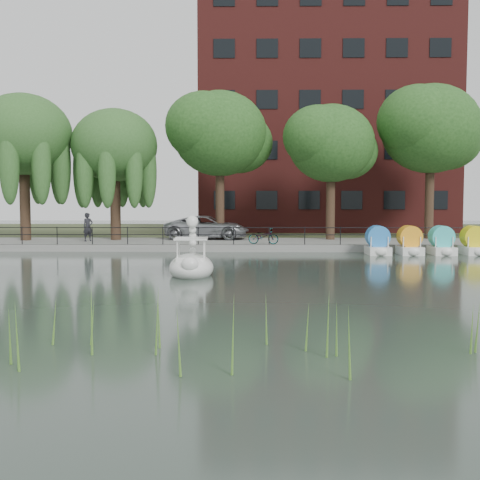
{
  "coord_description": "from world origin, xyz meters",
  "views": [
    {
      "loc": [
        0.88,
        -20.49,
        3.01
      ],
      "look_at": [
        0.5,
        4.0,
        1.3
      ],
      "focal_mm": 45.0,
      "sensor_mm": 36.0,
      "label": 1
    }
  ],
  "objects_px": {
    "bicycle": "(263,235)",
    "pedestrian": "(88,225)",
    "swan_boat": "(191,262)",
    "minivan": "(207,226)"
  },
  "relations": [
    {
      "from": "minivan",
      "to": "bicycle",
      "type": "distance_m",
      "value": 5.49
    },
    {
      "from": "swan_boat",
      "to": "bicycle",
      "type": "bearing_deg",
      "value": 71.32
    },
    {
      "from": "minivan",
      "to": "pedestrian",
      "type": "relative_size",
      "value": 3.11
    },
    {
      "from": "swan_boat",
      "to": "pedestrian",
      "type": "bearing_deg",
      "value": 117.54
    },
    {
      "from": "bicycle",
      "to": "pedestrian",
      "type": "xyz_separation_m",
      "value": [
        -10.56,
        2.1,
        0.49
      ]
    },
    {
      "from": "minivan",
      "to": "pedestrian",
      "type": "bearing_deg",
      "value": 110.86
    },
    {
      "from": "minivan",
      "to": "bicycle",
      "type": "xyz_separation_m",
      "value": [
        3.51,
        -4.2,
        -0.36
      ]
    },
    {
      "from": "bicycle",
      "to": "swan_boat",
      "type": "relative_size",
      "value": 0.6
    },
    {
      "from": "bicycle",
      "to": "pedestrian",
      "type": "distance_m",
      "value": 10.78
    },
    {
      "from": "minivan",
      "to": "pedestrian",
      "type": "height_order",
      "value": "pedestrian"
    }
  ]
}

